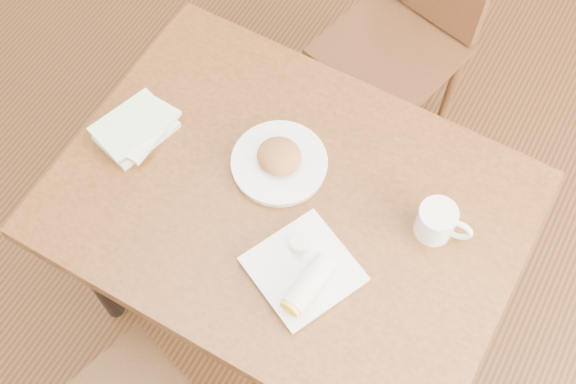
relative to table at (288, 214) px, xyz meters
The scene contains 7 objects.
ground 0.67m from the table, ahead, with size 4.00×5.00×0.01m, color #472814.
table is the anchor object (origin of this frame).
chair_far 0.88m from the table, 91.96° to the left, with size 0.51×0.51×0.95m.
plate_scone 0.15m from the table, 131.76° to the left, with size 0.26×0.26×0.08m.
coffee_mug 0.40m from the table, 16.93° to the left, with size 0.15×0.10×0.10m.
plate_burrito 0.24m from the table, 49.67° to the right, with size 0.31×0.31×0.08m.
book_stack 0.47m from the table, behind, with size 0.19×0.23×0.05m.
Camera 1 is at (0.42, -0.73, 2.42)m, focal length 45.00 mm.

